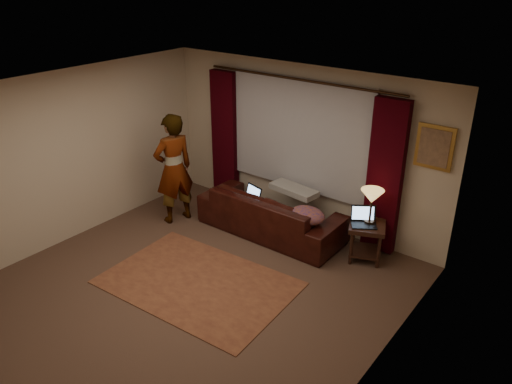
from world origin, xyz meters
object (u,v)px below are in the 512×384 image
(laptop_sofa, at_px, (248,195))
(end_table, at_px, (366,242))
(tiffany_lamp, at_px, (371,207))
(laptop_table, at_px, (364,217))
(sofa, at_px, (271,205))
(person, at_px, (174,169))

(laptop_sofa, xyz_separation_m, end_table, (1.93, 0.32, -0.31))
(end_table, relative_size, tiffany_lamp, 1.10)
(laptop_sofa, distance_m, laptop_table, 1.92)
(sofa, xyz_separation_m, laptop_table, (1.53, 0.12, 0.23))
(laptop_sofa, height_order, tiffany_lamp, tiffany_lamp)
(sofa, height_order, person, person)
(laptop_sofa, relative_size, laptop_table, 0.97)
(sofa, height_order, end_table, sofa)
(laptop_sofa, bearing_deg, sofa, 34.40)
(person, bearing_deg, tiffany_lamp, 121.47)
(tiffany_lamp, bearing_deg, end_table, -90.15)
(tiffany_lamp, distance_m, person, 3.19)
(person, bearing_deg, laptop_sofa, 128.61)
(laptop_table, relative_size, person, 0.21)
(tiffany_lamp, height_order, person, person)
(laptop_sofa, xyz_separation_m, laptop_table, (1.90, 0.26, 0.10))
(end_table, bearing_deg, person, -165.43)
(tiffany_lamp, relative_size, laptop_table, 1.37)
(end_table, height_order, laptop_table, laptop_table)
(end_table, xyz_separation_m, laptop_table, (-0.03, -0.07, 0.41))
(laptop_sofa, xyz_separation_m, person, (-1.15, -0.48, 0.32))
(laptop_table, xyz_separation_m, person, (-3.05, -0.73, 0.22))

